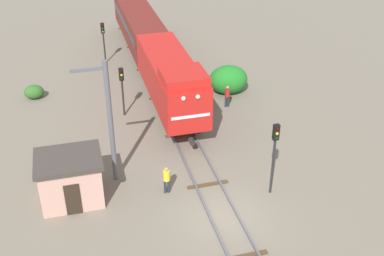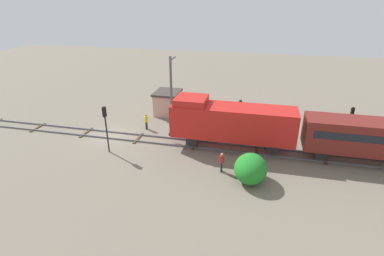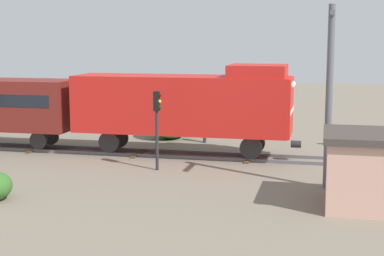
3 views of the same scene
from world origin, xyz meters
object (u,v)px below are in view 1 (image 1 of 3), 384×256
passenger_car_leading (139,24)px  worker_near_track (167,178)px  locomotive (171,78)px  traffic_signal_far (103,35)px  relay_hut (71,178)px  catenary_mast (109,120)px  traffic_signal_near (275,147)px  traffic_signal_mid (122,83)px  worker_by_signal (227,95)px

passenger_car_leading → worker_near_track: (-2.40, -22.49, -1.53)m
locomotive → traffic_signal_far: bearing=108.3°
worker_near_track → relay_hut: size_ratio=0.49×
catenary_mast → traffic_signal_near: bearing=-23.3°
traffic_signal_near → traffic_signal_mid: traffic_signal_near is taller
traffic_signal_far → catenary_mast: bearing=-94.7°
worker_by_signal → traffic_signal_mid: bearing=-48.1°
traffic_signal_near → catenary_mast: (-8.27, 3.57, 0.91)m
worker_by_signal → relay_hut: bearing=-7.7°
traffic_signal_far → relay_hut: (-3.90, -19.23, -1.19)m
worker_by_signal → catenary_mast: 11.95m
locomotive → traffic_signal_near: size_ratio=2.66×
worker_by_signal → relay_hut: size_ratio=0.49×
worker_near_track → worker_by_signal: 11.17m
worker_by_signal → passenger_car_leading: bearing=-115.5°
traffic_signal_far → worker_near_track: traffic_signal_far is taller
worker_near_track → worker_by_signal: bearing=-124.6°
traffic_signal_near → worker_by_signal: bearing=84.6°
passenger_car_leading → worker_near_track: passenger_car_leading is taller
passenger_car_leading → traffic_signal_mid: size_ratio=3.82×
traffic_signal_far → passenger_car_leading: bearing=34.5°
traffic_signal_near → traffic_signal_far: (-6.80, 21.52, -0.45)m
passenger_car_leading → traffic_signal_mid: 13.23m
relay_hut → traffic_signal_mid: bearing=65.3°
traffic_signal_near → relay_hut: 11.06m
worker_near_track → catenary_mast: bearing=-36.1°
traffic_signal_mid → traffic_signal_far: (-0.20, 10.31, 0.02)m
worker_by_signal → catenary_mast: catenary_mast is taller
traffic_signal_mid → traffic_signal_near: bearing=-59.5°
catenary_mast → relay_hut: bearing=-152.2°
traffic_signal_near → relay_hut: (-10.70, 2.29, -1.63)m
traffic_signal_mid → catenary_mast: 7.94m
locomotive → worker_near_track: locomotive is taller
worker_by_signal → relay_hut: relay_hut is taller
locomotive → relay_hut: 11.32m
traffic_signal_mid → worker_near_track: size_ratio=2.16×
relay_hut → passenger_car_leading: bearing=70.9°
locomotive → passenger_car_leading: size_ratio=0.83×
traffic_signal_near → traffic_signal_far: size_ratio=1.18×
traffic_signal_mid → worker_by_signal: bearing=-5.2°
traffic_signal_near → traffic_signal_far: traffic_signal_near is taller
passenger_car_leading → relay_hut: size_ratio=4.00×
passenger_car_leading → catenary_mast: (-5.07, -20.43, 1.41)m
traffic_signal_far → locomotive: bearing=-71.7°
locomotive → traffic_signal_mid: size_ratio=3.17×
traffic_signal_mid → locomotive: bearing=-9.2°
locomotive → traffic_signal_mid: locomotive is taller
worker_by_signal → catenary_mast: bearing=-6.0°
locomotive → worker_by_signal: (4.20, -0.15, -1.78)m
relay_hut → traffic_signal_far: bearing=78.5°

